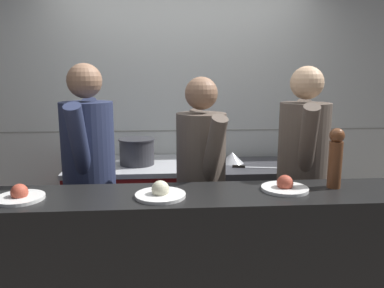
# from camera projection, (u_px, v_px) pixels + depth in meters

# --- Properties ---
(wall_back_tiled) EXTENTS (8.00, 0.06, 2.60)m
(wall_back_tiled) POSITION_uv_depth(u_px,v_px,m) (182.00, 115.00, 3.64)
(wall_back_tiled) COLOR silver
(wall_back_tiled) RESTS_ON ground_plane
(oven_range) EXTENTS (0.99, 0.71, 0.92)m
(oven_range) POSITION_uv_depth(u_px,v_px,m) (128.00, 213.00, 3.36)
(oven_range) COLOR maroon
(oven_range) RESTS_ON ground_plane
(prep_counter) EXTENTS (1.27, 0.65, 0.89)m
(prep_counter) POSITION_uv_depth(u_px,v_px,m) (255.00, 212.00, 3.45)
(prep_counter) COLOR #38383D
(prep_counter) RESTS_ON ground_plane
(pass_counter) EXTENTS (3.11, 0.45, 1.04)m
(pass_counter) POSITION_uv_depth(u_px,v_px,m) (222.00, 279.00, 2.18)
(pass_counter) COLOR black
(pass_counter) RESTS_ON ground_plane
(stock_pot) EXTENTS (0.31, 0.31, 0.23)m
(stock_pot) POSITION_uv_depth(u_px,v_px,m) (137.00, 151.00, 3.23)
(stock_pot) COLOR #2D2D33
(stock_pot) RESTS_ON oven_range
(mixing_bowl_steel) EXTENTS (0.21, 0.21, 0.10)m
(mixing_bowl_steel) POSITION_uv_depth(u_px,v_px,m) (232.00, 158.00, 3.42)
(mixing_bowl_steel) COLOR #B7BABF
(mixing_bowl_steel) RESTS_ON prep_counter
(chefs_knife) EXTENTS (0.41, 0.10, 0.02)m
(chefs_knife) POSITION_uv_depth(u_px,v_px,m) (252.00, 167.00, 3.25)
(chefs_knife) COLOR #B7BABF
(chefs_knife) RESTS_ON prep_counter
(plated_dish_main) EXTENTS (0.25, 0.25, 0.09)m
(plated_dish_main) POSITION_uv_depth(u_px,v_px,m) (20.00, 196.00, 1.97)
(plated_dish_main) COLOR white
(plated_dish_main) RESTS_ON pass_counter
(plated_dish_appetiser) EXTENTS (0.27, 0.27, 0.10)m
(plated_dish_appetiser) POSITION_uv_depth(u_px,v_px,m) (160.00, 193.00, 2.01)
(plated_dish_appetiser) COLOR white
(plated_dish_appetiser) RESTS_ON pass_counter
(plated_dish_dessert) EXTENTS (0.27, 0.27, 0.09)m
(plated_dish_dessert) POSITION_uv_depth(u_px,v_px,m) (285.00, 186.00, 2.13)
(plated_dish_dessert) COLOR white
(plated_dish_dessert) RESTS_ON pass_counter
(pepper_mill) EXTENTS (0.09, 0.09, 0.35)m
(pepper_mill) POSITION_uv_depth(u_px,v_px,m) (336.00, 157.00, 2.15)
(pepper_mill) COLOR brown
(pepper_mill) RESTS_ON pass_counter
(chef_head_cook) EXTENTS (0.37, 0.77, 1.76)m
(chef_head_cook) POSITION_uv_depth(u_px,v_px,m) (90.00, 177.00, 2.61)
(chef_head_cook) COLOR black
(chef_head_cook) RESTS_ON ground_plane
(chef_sous) EXTENTS (0.42, 0.73, 1.68)m
(chef_sous) POSITION_uv_depth(u_px,v_px,m) (201.00, 185.00, 2.61)
(chef_sous) COLOR black
(chef_sous) RESTS_ON ground_plane
(chef_line) EXTENTS (0.43, 0.76, 1.75)m
(chef_line) POSITION_uv_depth(u_px,v_px,m) (302.00, 175.00, 2.71)
(chef_line) COLOR black
(chef_line) RESTS_ON ground_plane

